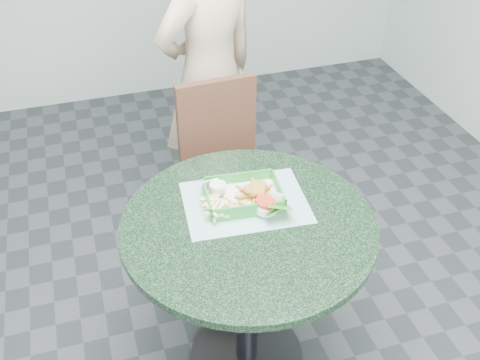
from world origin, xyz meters
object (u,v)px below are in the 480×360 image
object	(u,v)px
cafe_table	(248,260)
dining_chair	(223,166)
food_basket	(243,202)
crab_sandwich	(256,196)
diner_person	(209,64)
sauce_ramekin	(217,193)

from	to	relation	value
cafe_table	dining_chair	bearing A→B (deg)	82.03
food_basket	crab_sandwich	size ratio (longest dim) A/B	2.07
diner_person	cafe_table	bearing A→B (deg)	57.96
dining_chair	cafe_table	bearing A→B (deg)	-101.20
food_basket	sauce_ramekin	world-z (taller)	sauce_ramekin
cafe_table	food_basket	bearing A→B (deg)	81.23
dining_chair	food_basket	bearing A→B (deg)	-101.04
cafe_table	food_basket	xyz separation A→B (m)	(0.02, 0.11, 0.19)
diner_person	crab_sandwich	distance (m)	0.94
dining_chair	sauce_ramekin	xyz separation A→B (m)	(-0.16, -0.52, 0.27)
sauce_ramekin	food_basket	bearing A→B (deg)	-22.22
dining_chair	food_basket	distance (m)	0.61
cafe_table	sauce_ramekin	xyz separation A→B (m)	(-0.07, 0.15, 0.22)
dining_chair	sauce_ramekin	distance (m)	0.61
food_basket	dining_chair	bearing A→B (deg)	82.19
cafe_table	sauce_ramekin	world-z (taller)	sauce_ramekin
food_basket	diner_person	bearing A→B (deg)	82.75
diner_person	sauce_ramekin	size ratio (longest dim) A/B	29.42
sauce_ramekin	crab_sandwich	bearing A→B (deg)	-23.29
cafe_table	food_basket	size ratio (longest dim) A/B	3.32
dining_chair	food_basket	xyz separation A→B (m)	(-0.08, -0.55, 0.24)
crab_sandwich	sauce_ramekin	bearing A→B (deg)	156.71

